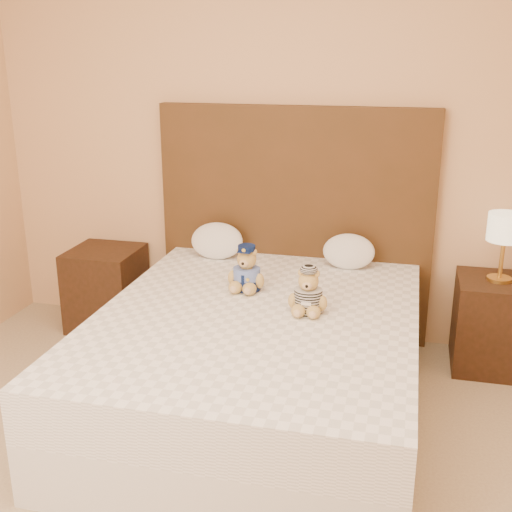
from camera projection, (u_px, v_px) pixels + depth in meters
The scene contains 10 objects.
room_walls at pixel (205, 55), 2.18m from camera, with size 4.04×4.52×2.72m.
bed at pixel (257, 362), 3.34m from camera, with size 1.60×2.00×0.55m.
headboard at pixel (294, 224), 4.13m from camera, with size 1.75×0.08×1.50m, color #4C2D16.
nightstand_left at pixel (106, 288), 4.36m from camera, with size 0.45×0.45×0.55m, color #381D11.
nightstand_right at pixel (494, 324), 3.80m from camera, with size 0.45×0.45×0.55m, color #381D11.
lamp at pixel (505, 231), 3.62m from camera, with size 0.20×0.20×0.40m.
teddy_police at pixel (247, 268), 3.53m from camera, with size 0.22×0.21×0.25m, color #A68040, non-canonical shape.
teddy_prisoner at pixel (308, 291), 3.22m from camera, with size 0.21×0.20×0.23m, color #A68040, non-canonical shape.
pillow_left at pixel (217, 239), 4.09m from camera, with size 0.34×0.22×0.24m, color white.
pillow_right at pixel (349, 250), 3.90m from camera, with size 0.31×0.20×0.22m, color white.
Camera 1 is at (0.71, -1.72, 1.83)m, focal length 45.00 mm.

